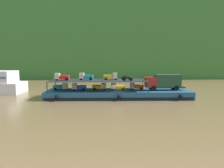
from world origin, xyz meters
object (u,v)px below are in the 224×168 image
(mini_truck_upper_mid, at_px, (86,76))
(motorcycle_upper_port, at_px, (128,79))
(mini_truck_lower_stern, at_px, (61,87))
(cargo_barge, at_px, (118,94))
(motorcycle_upper_centre, at_px, (126,78))
(mini_truck_lower_mid, at_px, (99,86))
(mini_truck_lower_fore, at_px, (118,87))
(mini_truck_upper_stern, at_px, (62,77))
(mini_truck_upper_fore, at_px, (111,76))
(covered_lorry, at_px, (164,82))
(mini_truck_lower_bow, at_px, (136,86))
(mini_truck_lower_aft, at_px, (79,87))

(mini_truck_upper_mid, xyz_separation_m, motorcycle_upper_port, (7.97, -2.15, -0.26))
(mini_truck_lower_stern, bearing_deg, cargo_barge, -0.71)
(motorcycle_upper_centre, bearing_deg, mini_truck_lower_mid, 177.31)
(mini_truck_lower_fore, bearing_deg, mini_truck_lower_mid, 174.81)
(mini_truck_upper_stern, relative_size, mini_truck_upper_fore, 0.99)
(cargo_barge, xyz_separation_m, mini_truck_lower_fore, (-0.08, -0.06, 1.44))
(mini_truck_lower_stern, xyz_separation_m, mini_truck_lower_fore, (11.20, -0.20, 0.00))
(mini_truck_lower_stern, bearing_deg, mini_truck_upper_fore, 0.69)
(cargo_barge, height_order, motorcycle_upper_port, motorcycle_upper_port)
(covered_lorry, bearing_deg, mini_truck_lower_stern, 178.62)
(mini_truck_lower_mid, xyz_separation_m, mini_truck_upper_stern, (-7.19, -1.04, 2.00))
(motorcycle_upper_centre, bearing_deg, mini_truck_lower_bow, 12.74)
(motorcycle_upper_centre, bearing_deg, mini_truck_lower_aft, -177.58)
(mini_truck_lower_bow, xyz_separation_m, mini_truck_upper_fore, (-5.11, -0.24, 2.00))
(mini_truck_upper_stern, height_order, motorcycle_upper_port, mini_truck_upper_stern)
(mini_truck_upper_fore, bearing_deg, mini_truck_lower_stern, -179.31)
(cargo_barge, bearing_deg, mini_truck_lower_aft, -177.27)
(mini_truck_lower_fore, xyz_separation_m, mini_truck_upper_stern, (-10.80, -0.71, 2.00))
(cargo_barge, distance_m, mini_truck_upper_mid, 7.19)
(motorcycle_upper_port, bearing_deg, mini_truck_lower_fore, 130.77)
(mini_truck_lower_bow, distance_m, mini_truck_upper_mid, 10.19)
(motorcycle_upper_port, bearing_deg, mini_truck_lower_mid, 156.33)
(mini_truck_lower_mid, height_order, mini_truck_lower_bow, same)
(cargo_barge, bearing_deg, mini_truck_lower_stern, 179.29)
(mini_truck_lower_bow, relative_size, motorcycle_upper_port, 1.46)
(covered_lorry, xyz_separation_m, mini_truck_upper_stern, (-19.80, -0.42, 1.00))
(mini_truck_lower_fore, bearing_deg, covered_lorry, -1.86)
(cargo_barge, relative_size, motorcycle_upper_port, 14.63)
(mini_truck_upper_mid, height_order, mini_truck_upper_fore, same)
(mini_truck_lower_stern, height_order, motorcycle_upper_centre, motorcycle_upper_centre)
(mini_truck_lower_bow, height_order, mini_truck_upper_stern, mini_truck_upper_stern)
(cargo_barge, bearing_deg, mini_truck_lower_bow, 7.77)
(mini_truck_lower_aft, bearing_deg, mini_truck_lower_mid, 9.10)
(mini_truck_lower_stern, height_order, mini_truck_lower_aft, same)
(mini_truck_lower_mid, xyz_separation_m, motorcycle_upper_centre, (5.25, -0.25, 1.74))
(mini_truck_lower_stern, distance_m, mini_truck_lower_bow, 14.95)
(mini_truck_upper_fore, bearing_deg, mini_truck_upper_stern, -173.81)
(mini_truck_lower_fore, relative_size, motorcycle_upper_centre, 1.44)
(mini_truck_lower_stern, height_order, mini_truck_lower_mid, same)
(mini_truck_lower_aft, bearing_deg, motorcycle_upper_port, -10.37)
(mini_truck_lower_fore, bearing_deg, motorcycle_upper_port, -49.23)
(mini_truck_upper_stern, xyz_separation_m, motorcycle_upper_centre, (12.44, 0.79, -0.26))
(mini_truck_lower_aft, relative_size, motorcycle_upper_port, 1.46)
(mini_truck_lower_fore, xyz_separation_m, mini_truck_upper_mid, (-6.23, 0.13, 2.00))
(mini_truck_lower_bow, bearing_deg, mini_truck_upper_fore, -177.29)
(mini_truck_upper_mid, xyz_separation_m, motorcycle_upper_centre, (7.88, -0.05, -0.26))
(cargo_barge, relative_size, mini_truck_lower_aft, 10.03)
(mini_truck_lower_stern, xyz_separation_m, mini_truck_upper_fore, (9.84, 0.12, 2.00))
(mini_truck_lower_aft, relative_size, mini_truck_upper_mid, 1.00)
(mini_truck_lower_stern, height_order, motorcycle_upper_port, motorcycle_upper_port)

